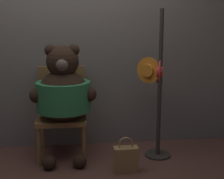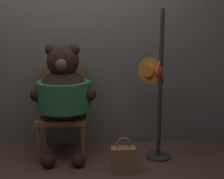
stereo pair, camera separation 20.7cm
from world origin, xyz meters
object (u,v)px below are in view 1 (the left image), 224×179
teddy_bear (63,93)px  hat_display_rack (157,91)px  chair (62,109)px  handbag_on_ground (126,159)px

teddy_bear → hat_display_rack: hat_display_rack is taller
chair → teddy_bear: size_ratio=0.78×
teddy_bear → hat_display_rack: (0.98, -0.02, 0.00)m
hat_display_rack → handbag_on_ground: bearing=-137.4°
chair → handbag_on_ground: size_ratio=2.70×
chair → handbag_on_ground: chair is taller
chair → hat_display_rack: 1.05m
chair → hat_display_rack: (1.01, -0.20, 0.22)m
handbag_on_ground → teddy_bear: bearing=147.8°
teddy_bear → handbag_on_ground: size_ratio=3.44×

